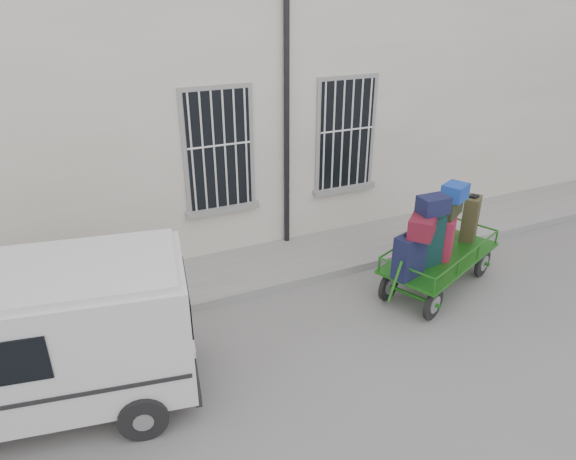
% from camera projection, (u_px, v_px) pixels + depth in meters
% --- Properties ---
extents(ground, '(80.00, 80.00, 0.00)m').
position_uv_depth(ground, '(309.00, 334.00, 8.13)').
color(ground, slate).
rests_on(ground, ground).
extents(building, '(24.00, 5.15, 6.00)m').
position_uv_depth(building, '(200.00, 86.00, 11.36)').
color(building, beige).
rests_on(building, ground).
extents(sidewalk, '(24.00, 1.70, 0.15)m').
position_uv_depth(sidewalk, '(258.00, 268.00, 9.90)').
color(sidewalk, gray).
rests_on(sidewalk, ground).
extents(luggage_cart, '(2.90, 1.98, 1.99)m').
position_uv_depth(luggage_cart, '(439.00, 240.00, 8.92)').
color(luggage_cart, black).
rests_on(luggage_cart, ground).
extents(van, '(4.22, 2.34, 2.01)m').
position_uv_depth(van, '(25.00, 335.00, 6.22)').
color(van, silver).
rests_on(van, ground).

